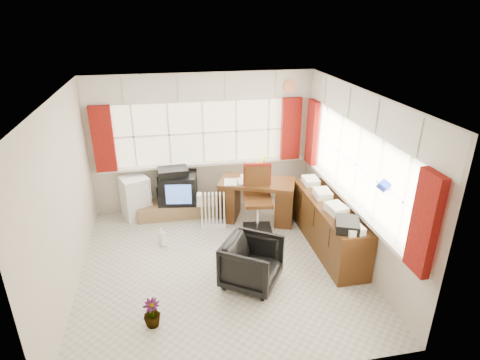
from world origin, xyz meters
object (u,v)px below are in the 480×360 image
object	(u,v)px
radiator	(213,213)
tv_bench	(177,208)
desk	(257,198)
crt_tv	(180,188)
task_chair	(257,196)
mini_fridge	(136,197)
desk_lamp	(265,162)
credenza	(328,225)
office_chair	(252,263)

from	to	relation	value
radiator	tv_bench	distance (m)	0.82
desk	crt_tv	xyz separation A→B (m)	(-1.31, 0.46, 0.10)
task_chair	mini_fridge	size ratio (longest dim) A/B	1.49
task_chair	mini_fridge	world-z (taller)	task_chair
desk_lamp	task_chair	distance (m)	0.63
credenza	mini_fridge	size ratio (longest dim) A/B	2.62
desk_lamp	office_chair	size ratio (longest dim) A/B	0.61
desk	desk_lamp	world-z (taller)	desk_lamp
radiator	office_chair	bearing A→B (deg)	-79.11
task_chair	office_chair	bearing A→B (deg)	-105.88
tv_bench	radiator	bearing A→B (deg)	-43.24
radiator	credenza	world-z (taller)	credenza
credenza	desk	bearing A→B (deg)	129.31
desk_lamp	office_chair	world-z (taller)	desk_lamp
tv_bench	task_chair	bearing A→B (deg)	-28.38
desk	mini_fridge	distance (m)	2.17
desk	tv_bench	world-z (taller)	desk
office_chair	tv_bench	world-z (taller)	office_chair
task_chair	credenza	xyz separation A→B (m)	(0.95, -0.80, -0.21)
desk	credenza	world-z (taller)	credenza
tv_bench	mini_fridge	size ratio (longest dim) A/B	1.84
desk	radiator	world-z (taller)	desk
mini_fridge	office_chair	bearing A→B (deg)	-54.45
radiator	crt_tv	distance (m)	0.82
credenza	mini_fridge	bearing A→B (deg)	151.92
radiator	mini_fridge	xyz separation A→B (m)	(-1.31, 0.63, 0.12)
office_chair	radiator	xyz separation A→B (m)	(-0.32, 1.64, -0.07)
desk	desk_lamp	xyz separation A→B (m)	(0.15, 0.11, 0.64)
office_chair	radiator	world-z (taller)	office_chair
credenza	office_chair	bearing A→B (deg)	-153.80
desk_lamp	tv_bench	size ratio (longest dim) A/B	0.31
task_chair	crt_tv	world-z (taller)	task_chair
desk_lamp	crt_tv	size ratio (longest dim) A/B	0.67
desk	radiator	bearing A→B (deg)	-171.09
task_chair	crt_tv	distance (m)	1.46
credenza	tv_bench	xyz separation A→B (m)	(-2.28, 1.52, -0.27)
credenza	tv_bench	distance (m)	2.75
task_chair	office_chair	world-z (taller)	task_chair
desk	mini_fridge	xyz separation A→B (m)	(-2.11, 0.51, -0.03)
credenza	radiator	bearing A→B (deg)	150.25
task_chair	tv_bench	world-z (taller)	task_chair
task_chair	office_chair	size ratio (longest dim) A/B	1.56
office_chair	crt_tv	xyz separation A→B (m)	(-0.83, 2.23, 0.18)
desk_lamp	radiator	size ratio (longest dim) A/B	0.70
office_chair	crt_tv	distance (m)	2.38
crt_tv	mini_fridge	xyz separation A→B (m)	(-0.80, 0.05, -0.13)
radiator	task_chair	bearing A→B (deg)	-12.38
radiator	tv_bench	xyz separation A→B (m)	(-0.59, 0.55, -0.13)
desk_lamp	mini_fridge	distance (m)	2.39
desk	radiator	size ratio (longest dim) A/B	2.27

